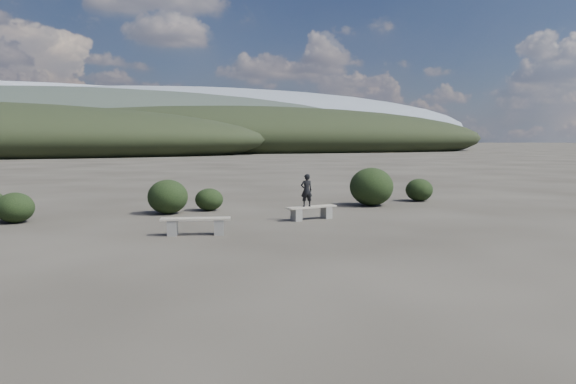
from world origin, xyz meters
name	(u,v)px	position (x,y,z in m)	size (l,w,h in m)	color
ground	(319,259)	(0.00, 0.00, 0.00)	(1200.00, 1200.00, 0.00)	#2D2923
bench_left	(196,225)	(-1.79, 3.91, 0.28)	(1.87, 0.85, 0.46)	slate
bench_right	(312,211)	(2.25, 5.47, 0.26)	(1.75, 0.65, 0.43)	slate
seated_person	(307,190)	(2.06, 5.43, 0.94)	(0.37, 0.25, 1.03)	black
shrub_a	(15,208)	(-6.43, 8.15, 0.46)	(1.13, 1.13, 0.93)	black
shrub_b	(168,197)	(-1.75, 8.58, 0.59)	(1.37, 1.37, 1.17)	black
shrub_c	(209,199)	(-0.23, 8.92, 0.40)	(1.00, 1.00, 0.80)	black
shrub_d	(371,187)	(5.95, 8.15, 0.73)	(1.67, 1.67, 1.46)	black
shrub_e	(419,190)	(8.62, 8.86, 0.47)	(1.12, 1.12, 0.93)	black
mountain_ridges	(62,126)	(-7.48, 339.06, 10.84)	(500.00, 400.00, 56.00)	black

